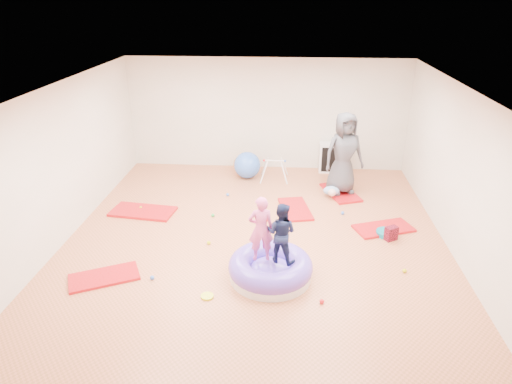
{
  "coord_description": "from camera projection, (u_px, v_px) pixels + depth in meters",
  "views": [
    {
      "loc": [
        0.57,
        -7.26,
        4.26
      ],
      "look_at": [
        0.0,
        0.3,
        0.9
      ],
      "focal_mm": 32.0,
      "sensor_mm": 36.0,
      "label": 1
    }
  ],
  "objects": [
    {
      "name": "infant_play_gym",
      "position": [
        274.0,
        167.0,
        11.04
      ],
      "size": [
        0.68,
        0.64,
        0.52
      ],
      "rotation": [
        0.0,
        0.0,
        0.32
      ],
      "color": "white",
      "rests_on": "ground"
    },
    {
      "name": "cube_shelf",
      "position": [
        334.0,
        158.0,
        11.57
      ],
      "size": [
        0.74,
        0.36,
        0.74
      ],
      "color": "white",
      "rests_on": "ground"
    },
    {
      "name": "gym_mat_rear_right",
      "position": [
        340.0,
        192.0,
        10.43
      ],
      "size": [
        0.92,
        1.27,
        0.05
      ],
      "primitive_type": "cube",
      "rotation": [
        0.0,
        0.0,
        1.91
      ],
      "color": "red",
      "rests_on": "ground"
    },
    {
      "name": "room",
      "position": [
        255.0,
        172.0,
        7.82
      ],
      "size": [
        7.01,
        8.01,
        2.81
      ],
      "color": "#CD734E",
      "rests_on": "ground"
    },
    {
      "name": "child_navy",
      "position": [
        281.0,
        230.0,
        7.0
      ],
      "size": [
        0.58,
        0.51,
        0.99
      ],
      "primitive_type": "imported",
      "rotation": [
        0.0,
        0.0,
        2.82
      ],
      "color": "#151C3E",
      "rests_on": "inflatable_cushion"
    },
    {
      "name": "inflatable_cushion",
      "position": [
        270.0,
        269.0,
        7.32
      ],
      "size": [
        1.36,
        1.36,
        0.43
      ],
      "rotation": [
        0.0,
        0.0,
        -0.28
      ],
      "color": "white",
      "rests_on": "ground"
    },
    {
      "name": "gym_mat_front_left",
      "position": [
        104.0,
        277.0,
        7.36
      ],
      "size": [
        1.21,
        0.97,
        0.05
      ],
      "primitive_type": "cube",
      "rotation": [
        0.0,
        0.0,
        0.46
      ],
      "color": "red",
      "rests_on": "ground"
    },
    {
      "name": "infant",
      "position": [
        332.0,
        191.0,
        10.18
      ],
      "size": [
        0.36,
        0.37,
        0.21
      ],
      "color": "#83A8D3",
      "rests_on": "gym_mat_rear_right"
    },
    {
      "name": "backpack",
      "position": [
        391.0,
        233.0,
        8.45
      ],
      "size": [
        0.27,
        0.24,
        0.27
      ],
      "primitive_type": "cube",
      "rotation": [
        0.0,
        0.0,
        0.56
      ],
      "color": "maroon",
      "rests_on": "ground"
    },
    {
      "name": "gym_mat_right",
      "position": [
        383.0,
        228.0,
        8.86
      ],
      "size": [
        1.24,
        0.91,
        0.05
      ],
      "primitive_type": "cube",
      "rotation": [
        0.0,
        0.0,
        0.36
      ],
      "color": "red",
      "rests_on": "ground"
    },
    {
      "name": "balance_disc",
      "position": [
        386.0,
        233.0,
        8.64
      ],
      "size": [
        0.39,
        0.39,
        0.09
      ],
      "primitive_type": "cylinder",
      "color": "#0A7383",
      "rests_on": "ground"
    },
    {
      "name": "child_pink",
      "position": [
        261.0,
        226.0,
        7.02
      ],
      "size": [
        0.44,
        0.33,
        1.09
      ],
      "primitive_type": "imported",
      "rotation": [
        0.0,
        0.0,
        3.33
      ],
      "color": "#E8579A",
      "rests_on": "inflatable_cushion"
    },
    {
      "name": "yellow_toy",
      "position": [
        207.0,
        296.0,
        6.91
      ],
      "size": [
        0.2,
        0.2,
        0.03
      ],
      "primitive_type": "cylinder",
      "color": "#CDD705",
      "rests_on": "ground"
    },
    {
      "name": "exercise_ball_orange",
      "position": [
        242.0,
        164.0,
        11.63
      ],
      "size": [
        0.42,
        0.42,
        0.42
      ],
      "primitive_type": "sphere",
      "color": "orange",
      "rests_on": "ground"
    },
    {
      "name": "exercise_ball_blue",
      "position": [
        247.0,
        165.0,
        11.21
      ],
      "size": [
        0.65,
        0.65,
        0.65
      ],
      "primitive_type": "sphere",
      "color": "blue",
      "rests_on": "ground"
    },
    {
      "name": "ball_pit_balls",
      "position": [
        250.0,
        234.0,
        8.65
      ],
      "size": [
        5.13,
        3.81,
        0.07
      ],
      "color": "red",
      "rests_on": "ground"
    },
    {
      "name": "gym_mat_mid_left",
      "position": [
        143.0,
        211.0,
        9.53
      ],
      "size": [
        1.38,
        0.81,
        0.05
      ],
      "primitive_type": "cube",
      "rotation": [
        0.0,
        0.0,
        -0.13
      ],
      "color": "red",
      "rests_on": "ground"
    },
    {
      "name": "adult_caregiver",
      "position": [
        344.0,
        153.0,
        10.07
      ],
      "size": [
        1.04,
        0.84,
        1.84
      ],
      "primitive_type": "imported",
      "rotation": [
        0.0,
        0.0,
        0.33
      ],
      "color": "#414146",
      "rests_on": "gym_mat_rear_right"
    },
    {
      "name": "gym_mat_center_back",
      "position": [
        295.0,
        209.0,
        9.65
      ],
      "size": [
        0.77,
        1.2,
        0.05
      ],
      "primitive_type": "cube",
      "rotation": [
        0.0,
        0.0,
        1.78
      ],
      "color": "red",
      "rests_on": "ground"
    }
  ]
}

